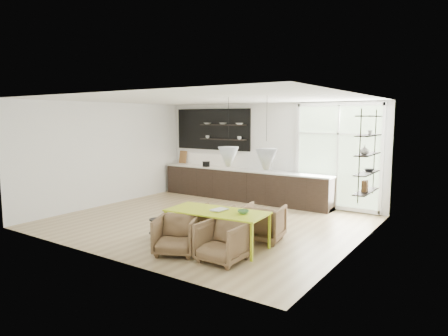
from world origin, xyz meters
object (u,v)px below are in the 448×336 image
Objects in this scene: armchair_back_right at (263,223)px; wire_stool at (157,226)px; armchair_front_left at (176,235)px; armchair_front_right at (222,242)px; armchair_back_left at (215,221)px; dining_table at (217,213)px.

wire_stool is at bearing 20.36° from armchair_back_right.
armchair_front_left reaches higher than wire_stool.
wire_stool is at bearing 127.38° from armchair_front_left.
armchair_front_left is 1.87× the size of wire_stool.
armchair_front_right reaches higher than wire_stool.
armchair_front_right reaches higher than armchair_front_left.
armchair_front_left is (0.09, -1.33, 0.02)m from armchair_back_left.
armchair_front_left is (-0.38, -0.74, -0.31)m from dining_table.
armchair_back_left is 1.33m from armchair_front_left.
armchair_back_right is at bearing 30.41° from wire_stool.
armchair_back_left is at bearing 43.47° from wire_stool.
armchair_back_right is at bearing 89.83° from armchair_front_right.
dining_table is at bearing 10.20° from wire_stool.
armchair_back_right is 2.19m from wire_stool.
armchair_back_right is (1.01, 0.27, 0.04)m from armchair_back_left.
dining_table is at bearing 118.41° from armchair_back_left.
armchair_front_right is (0.54, -0.60, -0.31)m from dining_table.
armchair_front_left is 1.09m from wire_stool.
armchair_front_left reaches higher than armchair_back_left.
armchair_back_left is 1.56m from armchair_front_right.
wire_stool is at bearing -174.72° from dining_table.
armchair_back_left is at bearing 68.31° from armchair_front_left.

